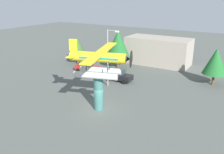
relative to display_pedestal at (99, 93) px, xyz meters
The scene contains 10 objects.
ground_plane 2.04m from the display_pedestal, ahead, with size 140.00×140.00×0.00m, color #515651.
display_pedestal is the anchor object (origin of this frame).
floatplane_monument 3.71m from the display_pedestal, 17.36° to the left, with size 7.20×10.25×4.00m.
car_near_red 14.62m from the display_pedestal, 131.88° to the left, with size 4.20×2.02×1.76m.
car_mid_black 10.08m from the display_pedestal, 106.12° to the left, with size 4.20×2.02×1.76m.
streetlight_primary 7.97m from the display_pedestal, 112.55° to the left, with size 1.84×0.28×8.17m.
storefront_building 22.04m from the display_pedestal, 93.02° to the left, with size 11.90×5.53×5.04m, color #9E9384.
tree_west 20.17m from the display_pedestal, 135.51° to the left, with size 3.08×3.08×5.22m.
tree_east 17.31m from the display_pedestal, 112.22° to the left, with size 4.26×4.26×6.79m.
tree_center_back 18.40m from the display_pedestal, 56.98° to the left, with size 3.47×3.47×5.53m.
Camera 1 is at (14.35, -20.92, 12.61)m, focal length 38.50 mm.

